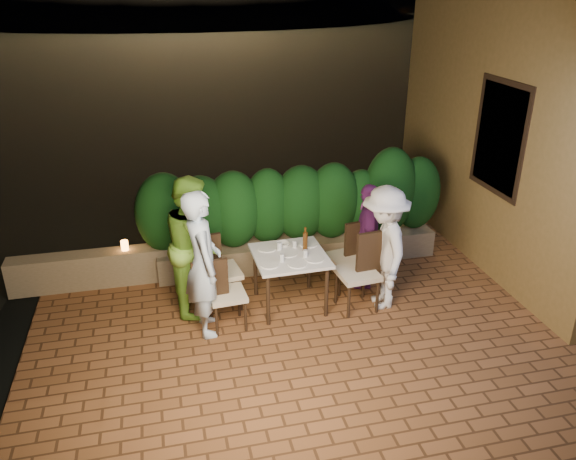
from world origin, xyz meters
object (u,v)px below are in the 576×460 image
object	(u,v)px
chair_left_front	(227,293)
diner_blue	(203,263)
chair_right_front	(358,272)
diner_purple	(368,236)
bowl	(283,244)
chair_right_back	(346,256)
dining_table	(290,280)
parapet_lamp	(125,245)
chair_left_back	(220,270)
diner_green	(194,244)
beer_bottle	(305,239)
diner_white	(384,248)

from	to	relation	value
chair_left_front	diner_blue	bearing A→B (deg)	177.08
chair_right_front	diner_purple	bearing A→B (deg)	-125.99
bowl	diner_blue	xyz separation A→B (m)	(-1.10, -0.59, 0.14)
chair_right_back	chair_right_front	bearing A→B (deg)	77.32
dining_table	diner_purple	xyz separation A→B (m)	(1.17, 0.31, 0.37)
chair_left_front	parapet_lamp	size ratio (longest dim) A/B	6.74
diner_purple	parapet_lamp	distance (m)	3.38
parapet_lamp	chair_left_front	bearing A→B (deg)	-49.50
dining_table	chair_left_back	xyz separation A→B (m)	(-0.88, 0.19, 0.15)
diner_green	parapet_lamp	distance (m)	1.32
dining_table	bowl	world-z (taller)	bowl
chair_left_back	diner_purple	xyz separation A→B (m)	(2.05, 0.12, 0.22)
chair_left_back	bowl	bearing A→B (deg)	-2.25
beer_bottle	chair_left_back	bearing A→B (deg)	173.62
dining_table	chair_left_back	world-z (taller)	chair_left_back
dining_table	chair_right_front	size ratio (longest dim) A/B	0.86
diner_white	parapet_lamp	world-z (taller)	diner_white
bowl	chair_right_front	distance (m)	1.04
chair_right_front	diner_purple	size ratio (longest dim) A/B	0.71
chair_left_front	diner_white	distance (m)	2.06
diner_purple	diner_green	bearing A→B (deg)	-68.39
chair_right_back	diner_white	xyz separation A→B (m)	(0.31, -0.54, 0.35)
dining_table	diner_purple	bearing A→B (deg)	14.82
chair_left_front	dining_table	bearing A→B (deg)	15.20
chair_right_back	dining_table	bearing A→B (deg)	8.18
bowl	diner_purple	xyz separation A→B (m)	(1.20, 0.03, -0.02)
chair_left_front	beer_bottle	bearing A→B (deg)	14.71
bowl	parapet_lamp	xyz separation A→B (m)	(-2.07, 0.87, -0.20)
chair_left_front	chair_right_back	bearing A→B (deg)	14.67
chair_left_front	diner_green	world-z (taller)	diner_green
dining_table	diner_purple	size ratio (longest dim) A/B	0.61
chair_left_back	chair_right_front	distance (m)	1.77
chair_left_back	diner_green	size ratio (longest dim) A/B	0.58
diner_purple	chair_left_front	bearing A→B (deg)	-53.00
diner_white	diner_green	bearing A→B (deg)	-95.06
chair_right_back	chair_left_front	bearing A→B (deg)	8.71
beer_bottle	diner_green	size ratio (longest dim) A/B	0.18
chair_left_front	diner_green	size ratio (longest dim) A/B	0.52
bowl	chair_left_front	xyz separation A→B (m)	(-0.83, -0.58, -0.30)
beer_bottle	bowl	xyz separation A→B (m)	(-0.24, 0.21, -0.14)
chair_right_back	parapet_lamp	size ratio (longest dim) A/B	6.91
chair_left_back	chair_right_front	size ratio (longest dim) A/B	1.00
beer_bottle	parapet_lamp	size ratio (longest dim) A/B	2.34
chair_left_front	parapet_lamp	world-z (taller)	chair_left_front
chair_left_back	diner_green	xyz separation A→B (m)	(-0.31, 0.07, 0.38)
dining_table	diner_white	distance (m)	1.28
chair_right_front	diner_green	bearing A→B (deg)	-19.65
chair_left_back	chair_right_front	world-z (taller)	chair_right_front
diner_white	diner_purple	xyz separation A→B (m)	(0.00, 0.57, -0.08)
diner_green	diner_white	xyz separation A→B (m)	(2.36, -0.51, -0.08)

